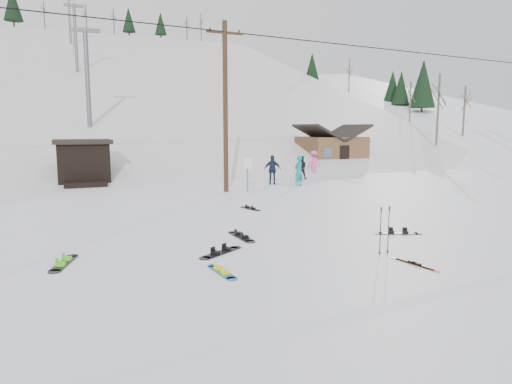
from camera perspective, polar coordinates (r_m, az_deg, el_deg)
name	(u,v)px	position (r m, az deg, el deg)	size (l,w,h in m)	color
ground	(335,267)	(11.78, 9.86, -9.25)	(200.00, 200.00, 0.00)	white
ski_slope	(116,240)	(66.54, -17.13, -5.76)	(60.00, 75.00, 45.00)	silver
ridge_right	(364,218)	(75.43, 13.39, -3.23)	(34.00, 85.00, 36.00)	white
treeline_right	(390,153)	(66.58, 16.39, 4.74)	(20.00, 60.00, 10.00)	black
treeline_crest	(96,145)	(95.68, -19.38, 5.52)	(50.00, 6.00, 10.00)	black
utility_pole	(225,105)	(24.83, -3.85, 10.81)	(2.00, 0.26, 9.00)	#3A2819
trail_sign	(248,168)	(24.89, -1.06, 2.97)	(0.50, 0.09, 1.85)	#595B60
lift_hut	(83,162)	(30.45, -20.80, 3.55)	(3.40, 4.10, 2.75)	black
lift_tower_near	(87,72)	(39.72, -20.35, 13.90)	(2.20, 0.36, 8.00)	#595B60
lift_tower_mid	(75,34)	(60.44, -21.65, 17.88)	(2.20, 0.36, 8.00)	#595B60
lift_tower_far	(69,15)	(81.33, -22.30, 19.82)	(2.20, 0.36, 8.00)	#595B60
cabin	(331,151)	(39.60, 9.37, 5.06)	(5.39, 4.40, 3.77)	brown
hero_snowboard	(222,271)	(11.23, -4.31, -9.88)	(0.37, 1.40, 0.10)	#1B64B1
hero_skis	(414,264)	(12.47, 19.19, -8.50)	(0.31, 1.49, 0.08)	#AA3F11
ski_poles	(384,230)	(13.04, 15.76, -4.61)	(0.37, 0.10, 1.34)	black
board_scatter_a	(221,252)	(12.88, -4.40, -7.50)	(1.47, 1.03, 0.12)	black
board_scatter_b	(241,236)	(14.65, -1.84, -5.57)	(0.38, 1.69, 0.12)	black
board_scatter_c	(64,263)	(12.86, -22.90, -8.15)	(0.74, 1.60, 0.12)	black
board_scatter_d	(398,233)	(15.83, 17.35, -4.91)	(1.45, 0.85, 0.11)	black
board_scatter_f	(250,208)	(19.65, -0.73, -2.07)	(0.53, 1.26, 0.09)	black
skier_teal	(299,171)	(27.45, 5.36, 2.65)	(0.66, 0.44, 1.82)	#0D7D88
skier_dark	(301,167)	(31.24, 5.68, 3.08)	(0.77, 0.60, 1.58)	black
skier_pink	(314,163)	(33.85, 7.26, 3.62)	(1.16, 0.67, 1.80)	#E45091
skier_navy	(273,170)	(28.08, 2.09, 2.79)	(1.06, 0.44, 1.81)	#17243A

